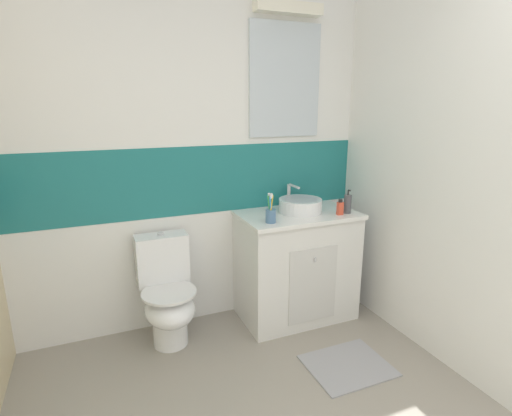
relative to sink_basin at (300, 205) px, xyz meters
The scene contains 9 objects.
wall_back_tiled 0.85m from the sink_basin, 157.55° to the left, with size 3.20×0.20×2.50m.
wall_right_plain 1.19m from the sink_basin, 56.77° to the right, with size 0.10×3.48×2.50m, color white.
vanity_cabinet 0.48m from the sink_basin, 153.96° to the right, with size 0.88×0.55×0.85m.
sink_basin is the anchor object (origin of this frame).
toilet 1.16m from the sink_basin, behind, with size 0.37×0.50×0.77m.
toothbrush_cup 0.37m from the sink_basin, 152.13° to the right, with size 0.07×0.07×0.21m.
soap_dispenser 0.35m from the sink_basin, 28.35° to the right, with size 0.06×0.06×0.18m.
perfume_flask_small 0.30m from the sink_basin, 38.64° to the right, with size 0.04×0.03×0.12m.
bath_mat 1.16m from the sink_basin, 91.89° to the right, with size 0.52×0.43×0.01m, color #99999E.
Camera 1 is at (-0.70, -0.40, 1.65)m, focal length 27.88 mm.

